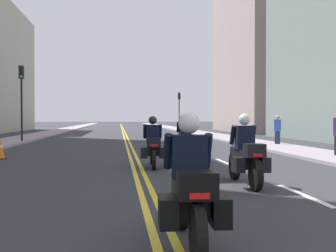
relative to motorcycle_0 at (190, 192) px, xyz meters
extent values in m
plane|color=#2F3136|center=(-0.26, 42.98, -0.66)|extent=(264.00, 264.00, 0.00)
cube|color=gray|center=(-7.63, 42.98, -0.60)|extent=(2.59, 144.00, 0.12)
cube|color=gray|center=(7.11, 42.98, -0.60)|extent=(2.59, 144.00, 0.12)
cube|color=yellow|center=(-0.38, 42.98, -0.65)|extent=(0.12, 132.00, 0.01)
cube|color=yellow|center=(-0.14, 42.98, -0.65)|extent=(0.12, 132.00, 0.01)
cube|color=silver|center=(2.78, 2.98, -0.65)|extent=(0.14, 2.40, 0.01)
cube|color=silver|center=(2.78, 8.98, -0.65)|extent=(0.14, 2.40, 0.01)
cube|color=silver|center=(2.78, 14.98, -0.65)|extent=(0.14, 2.40, 0.01)
cube|color=silver|center=(2.78, 20.98, -0.65)|extent=(0.14, 2.40, 0.01)
cube|color=silver|center=(2.78, 26.98, -0.65)|extent=(0.14, 2.40, 0.01)
cube|color=silver|center=(2.78, 32.98, -0.65)|extent=(0.14, 2.40, 0.01)
cube|color=silver|center=(2.78, 38.98, -0.65)|extent=(0.14, 2.40, 0.01)
cube|color=silver|center=(2.78, 44.98, -0.65)|extent=(0.14, 2.40, 0.01)
cube|color=silver|center=(2.78, 50.98, -0.65)|extent=(0.14, 2.40, 0.01)
cube|color=#A78E8A|center=(16.14, 40.52, 14.29)|extent=(9.03, 16.89, 29.89)
cube|color=#2D3847|center=(20.67, 40.52, 6.82)|extent=(0.04, 14.19, 0.90)
cylinder|color=black|center=(0.04, 0.86, -0.33)|extent=(0.14, 0.65, 0.65)
cylinder|color=black|center=(-0.03, -0.61, -0.33)|extent=(0.14, 0.65, 0.65)
cube|color=silver|center=(0.04, 0.86, 0.01)|extent=(0.15, 0.33, 0.04)
cube|color=black|center=(0.01, 0.12, -0.05)|extent=(0.37, 1.13, 0.40)
cube|color=black|center=(-0.02, -0.54, 0.17)|extent=(0.42, 0.38, 0.28)
cube|color=red|center=(-0.03, -0.73, 0.09)|extent=(0.20, 0.04, 0.06)
cube|color=black|center=(-0.29, -0.31, -0.15)|extent=(0.22, 0.45, 0.32)
cube|color=black|center=(0.27, -0.33, -0.15)|extent=(0.22, 0.45, 0.32)
cube|color=#B2C1CC|center=(0.03, 0.59, 0.33)|extent=(0.36, 0.14, 0.36)
cube|color=black|center=(0.00, 0.07, 0.40)|extent=(0.41, 0.28, 0.51)
cylinder|color=black|center=(-0.23, 0.23, 0.45)|extent=(0.11, 0.28, 0.45)
cylinder|color=black|center=(0.25, 0.21, 0.45)|extent=(0.11, 0.28, 0.45)
sphere|color=white|center=(0.00, 0.10, 0.80)|extent=(0.26, 0.26, 0.26)
cylinder|color=black|center=(2.01, 5.17, -0.32)|extent=(0.13, 0.67, 0.67)
cylinder|color=black|center=(1.99, 3.53, -0.32)|extent=(0.13, 0.67, 0.67)
cube|color=silver|center=(2.01, 5.17, 0.04)|extent=(0.14, 0.32, 0.04)
cube|color=black|center=(2.00, 4.35, -0.04)|extent=(0.34, 1.25, 0.40)
cube|color=black|center=(1.99, 3.61, 0.18)|extent=(0.40, 0.37, 0.28)
cube|color=red|center=(1.99, 3.42, 0.10)|extent=(0.20, 0.03, 0.06)
cube|color=black|center=(1.72, 3.86, -0.14)|extent=(0.21, 0.44, 0.32)
cube|color=black|center=(2.28, 3.85, -0.14)|extent=(0.21, 0.44, 0.32)
cube|color=#B2C1CC|center=(2.01, 4.87, 0.34)|extent=(0.36, 0.13, 0.36)
cube|color=black|center=(2.00, 4.30, 0.42)|extent=(0.40, 0.27, 0.53)
cylinder|color=black|center=(1.76, 4.45, 0.47)|extent=(0.10, 0.28, 0.45)
cylinder|color=black|center=(2.24, 4.44, 0.47)|extent=(0.10, 0.28, 0.45)
sphere|color=white|center=(2.00, 4.33, 0.83)|extent=(0.26, 0.26, 0.26)
cylinder|color=black|center=(0.25, 8.73, -0.35)|extent=(0.12, 0.61, 0.61)
cylinder|color=black|center=(0.19, 7.23, -0.35)|extent=(0.12, 0.61, 0.61)
cube|color=silver|center=(0.25, 8.73, -0.03)|extent=(0.15, 0.33, 0.04)
cube|color=black|center=(0.22, 7.98, -0.07)|extent=(0.37, 1.15, 0.40)
cube|color=black|center=(0.20, 7.31, 0.15)|extent=(0.41, 0.38, 0.28)
cube|color=red|center=(0.19, 7.12, 0.07)|extent=(0.20, 0.04, 0.06)
cube|color=black|center=(-0.07, 7.54, -0.17)|extent=(0.22, 0.45, 0.32)
cube|color=black|center=(0.49, 7.52, -0.17)|extent=(0.22, 0.45, 0.32)
cube|color=#B2C1CC|center=(0.24, 8.46, 0.31)|extent=(0.36, 0.14, 0.36)
cube|color=black|center=(0.22, 7.93, 0.39)|extent=(0.41, 0.28, 0.52)
cylinder|color=black|center=(-0.01, 8.09, 0.44)|extent=(0.11, 0.28, 0.45)
cylinder|color=black|center=(0.47, 8.07, 0.44)|extent=(0.11, 0.28, 0.45)
sphere|color=black|center=(0.22, 7.96, 0.79)|extent=(0.26, 0.26, 0.26)
cylinder|color=black|center=(1.91, 13.00, -0.32)|extent=(0.14, 0.67, 0.66)
cylinder|color=black|center=(1.84, 11.47, -0.32)|extent=(0.14, 0.67, 0.66)
cube|color=silver|center=(1.91, 13.00, 0.03)|extent=(0.15, 0.33, 0.04)
cube|color=black|center=(1.87, 12.23, -0.04)|extent=(0.37, 1.18, 0.40)
cube|color=black|center=(1.84, 11.54, 0.18)|extent=(0.42, 0.38, 0.28)
cube|color=red|center=(1.83, 11.35, 0.10)|extent=(0.20, 0.04, 0.06)
cube|color=black|center=(1.57, 11.79, -0.14)|extent=(0.22, 0.45, 0.32)
cube|color=black|center=(2.13, 11.76, -0.14)|extent=(0.22, 0.45, 0.32)
cube|color=#B2C1CC|center=(1.90, 12.73, 0.34)|extent=(0.37, 0.14, 0.36)
cube|color=black|center=(1.87, 12.18, 0.43)|extent=(0.41, 0.28, 0.55)
cylinder|color=black|center=(1.64, 12.35, 0.48)|extent=(0.11, 0.29, 0.45)
cylinder|color=black|center=(2.12, 12.32, 0.48)|extent=(0.11, 0.29, 0.45)
sphere|color=black|center=(1.87, 12.21, 0.85)|extent=(0.26, 0.26, 0.26)
cube|color=black|center=(-5.15, 11.14, -0.64)|extent=(0.36, 0.36, 0.03)
cone|color=orange|center=(-5.15, 11.14, -0.28)|extent=(0.29, 0.29, 0.70)
cylinder|color=white|center=(-5.15, 11.14, -0.19)|extent=(0.20, 0.20, 0.08)
cylinder|color=black|center=(-6.74, 21.52, 1.33)|extent=(0.12, 0.12, 3.98)
cube|color=black|center=(-6.74, 21.52, 3.67)|extent=(0.28, 0.28, 0.80)
sphere|color=green|center=(-6.74, 21.37, 3.39)|extent=(0.18, 0.18, 0.18)
cylinder|color=black|center=(6.22, 42.97, 1.23)|extent=(0.12, 0.12, 3.77)
cube|color=black|center=(6.22, 42.97, 3.46)|extent=(0.28, 0.28, 0.80)
sphere|color=red|center=(6.22, 42.82, 3.74)|extent=(0.18, 0.18, 0.18)
cube|color=#212B37|center=(7.73, 16.74, -0.25)|extent=(0.33, 0.29, 0.80)
cube|color=blue|center=(7.73, 16.74, 0.47)|extent=(0.42, 0.34, 0.64)
sphere|color=tan|center=(7.73, 16.74, 0.90)|extent=(0.22, 0.22, 0.22)
camera|label=1|loc=(-0.82, -4.70, 0.85)|focal=44.10mm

